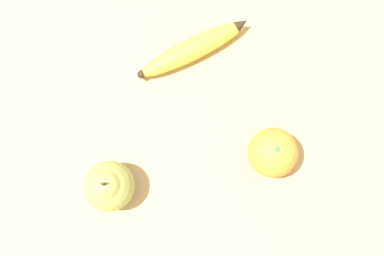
% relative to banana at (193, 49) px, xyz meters
% --- Properties ---
extents(ground_plane, '(3.00, 3.00, 0.00)m').
position_rel_banana_xyz_m(ground_plane, '(0.16, 0.05, -0.02)').
color(ground_plane, tan).
extents(banana, '(0.14, 0.20, 0.04)m').
position_rel_banana_xyz_m(banana, '(0.00, 0.00, 0.00)').
color(banana, yellow).
rests_on(banana, ground_plane).
extents(orange, '(0.08, 0.08, 0.08)m').
position_rel_banana_xyz_m(orange, '(0.18, 0.14, 0.02)').
color(orange, orange).
rests_on(orange, ground_plane).
extents(pear, '(0.08, 0.08, 0.10)m').
position_rel_banana_xyz_m(pear, '(0.25, -0.12, 0.03)').
color(pear, '#99A84C').
rests_on(pear, ground_plane).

